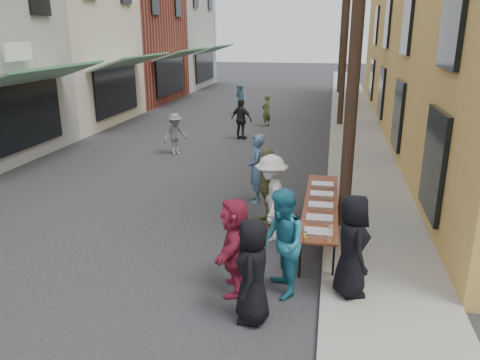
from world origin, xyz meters
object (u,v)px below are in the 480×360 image
at_px(serving_table, 321,205).
at_px(catering_tray_sausage, 318,233).
at_px(utility_pole_mid, 346,24).
at_px(utility_pole_far, 343,26).
at_px(guest_front_c, 282,244).
at_px(guest_front_a, 253,271).
at_px(server, 352,246).
at_px(utility_pole_near, 358,15).

distance_m(serving_table, catering_tray_sausage, 1.65).
bearing_deg(utility_pole_mid, utility_pole_far, 90.00).
bearing_deg(guest_front_c, catering_tray_sausage, 126.23).
xyz_separation_m(utility_pole_mid, guest_front_a, (-1.40, -15.81, -3.68)).
relative_size(utility_pole_far, server, 5.30).
bearing_deg(serving_table, guest_front_a, -105.30).
bearing_deg(utility_pole_far, server, -89.89).
height_order(serving_table, catering_tray_sausage, catering_tray_sausage).
height_order(utility_pole_near, guest_front_c, utility_pole_near).
bearing_deg(server, utility_pole_near, -15.12).
bearing_deg(utility_pole_near, guest_front_c, -109.62).
bearing_deg(guest_front_a, guest_front_c, 156.14).
height_order(catering_tray_sausage, guest_front_c, guest_front_c).
xyz_separation_m(utility_pole_far, guest_front_c, (-1.07, -26.99, -3.59)).
xyz_separation_m(catering_tray_sausage, server, (0.55, -0.76, 0.16)).
height_order(serving_table, guest_front_a, guest_front_a).
relative_size(utility_pole_far, guest_front_c, 4.93).
height_order(serving_table, server, server).
height_order(utility_pole_far, catering_tray_sausage, utility_pole_far).
height_order(utility_pole_mid, guest_front_a, utility_pole_mid).
bearing_deg(utility_pole_near, utility_pole_far, 90.00).
height_order(utility_pole_near, serving_table, utility_pole_near).
distance_m(utility_pole_far, guest_front_c, 27.25).
xyz_separation_m(utility_pole_far, serving_table, (-0.50, -24.51, -3.79)).
height_order(utility_pole_far, guest_front_c, utility_pole_far).
distance_m(catering_tray_sausage, guest_front_c, 1.01).
bearing_deg(server, utility_pole_mid, -15.91).
relative_size(serving_table, guest_front_a, 2.44).
bearing_deg(serving_table, utility_pole_near, 45.84).
height_order(utility_pole_near, utility_pole_mid, same).
xyz_separation_m(utility_pole_mid, utility_pole_far, (0.00, 12.00, 0.00)).
relative_size(catering_tray_sausage, guest_front_a, 0.30).
bearing_deg(utility_pole_mid, guest_front_c, -94.07).
bearing_deg(utility_pole_mid, server, -89.81).
bearing_deg(guest_front_a, server, 119.94).
bearing_deg(catering_tray_sausage, server, -53.93).
distance_m(serving_table, server, 2.48).
xyz_separation_m(guest_front_a, server, (1.45, 0.89, 0.13)).
distance_m(utility_pole_far, catering_tray_sausage, 26.43).
relative_size(utility_pole_mid, utility_pole_far, 1.00).
height_order(catering_tray_sausage, guest_front_a, guest_front_a).
height_order(utility_pole_far, guest_front_a, utility_pole_far).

